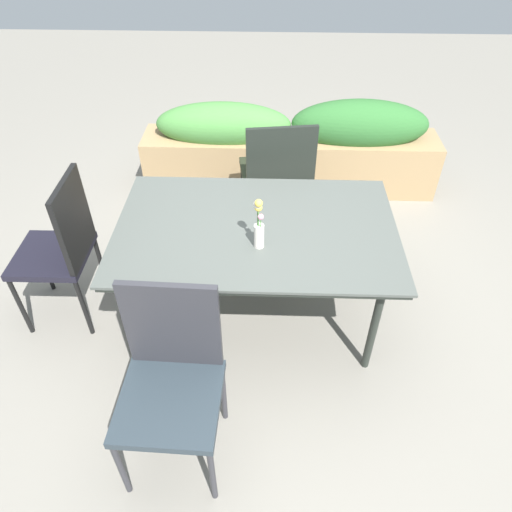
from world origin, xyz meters
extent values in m
plane|color=gray|center=(0.00, 0.00, 0.00)|extent=(12.00, 12.00, 0.00)
cube|color=#4C514C|center=(-0.09, -0.04, 0.70)|extent=(1.54, 0.99, 0.02)
cube|color=#232823|center=(-0.09, -0.04, 0.68)|extent=(1.51, 0.97, 0.02)
cylinder|color=#232823|center=(-0.74, -0.41, 0.35)|extent=(0.04, 0.04, 0.69)
cylinder|color=#232823|center=(0.55, -0.41, 0.35)|extent=(0.04, 0.04, 0.69)
cylinder|color=#232823|center=(-0.74, 0.33, 0.35)|extent=(0.04, 0.04, 0.69)
cylinder|color=#232823|center=(0.55, 0.33, 0.35)|extent=(0.04, 0.04, 0.69)
cube|color=#29343C|center=(-0.44, -0.96, 0.45)|extent=(0.46, 0.46, 0.04)
cube|color=#2D2D33|center=(-0.43, -0.76, 0.71)|extent=(0.42, 0.04, 0.50)
cylinder|color=#2D2D33|center=(-0.24, -1.17, 0.22)|extent=(0.03, 0.03, 0.44)
cylinder|color=#2D2D33|center=(-0.65, -1.16, 0.22)|extent=(0.03, 0.03, 0.44)
cylinder|color=#2D2D33|center=(-0.23, -0.77, 0.22)|extent=(0.03, 0.03, 0.44)
cylinder|color=#2D2D33|center=(-0.63, -0.75, 0.22)|extent=(0.03, 0.03, 0.44)
cube|color=black|center=(0.02, 0.88, 0.48)|extent=(0.55, 0.55, 0.04)
cube|color=black|center=(0.05, 0.66, 0.72)|extent=(0.46, 0.10, 0.47)
cylinder|color=black|center=(-0.23, 1.07, 0.23)|extent=(0.03, 0.03, 0.47)
cylinder|color=black|center=(0.21, 1.14, 0.23)|extent=(0.03, 0.03, 0.47)
cylinder|color=black|center=(-0.17, 0.63, 0.23)|extent=(0.03, 0.03, 0.47)
cylinder|color=black|center=(0.27, 0.70, 0.23)|extent=(0.03, 0.03, 0.47)
cube|color=black|center=(-1.29, -0.04, 0.47)|extent=(0.42, 0.42, 0.04)
cube|color=black|center=(-1.09, -0.04, 0.72)|extent=(0.03, 0.40, 0.49)
cylinder|color=black|center=(-1.47, -0.23, 0.23)|extent=(0.03, 0.03, 0.46)
cylinder|color=black|center=(-1.48, 0.15, 0.23)|extent=(0.03, 0.03, 0.46)
cylinder|color=black|center=(-1.10, -0.23, 0.23)|extent=(0.03, 0.03, 0.46)
cylinder|color=black|center=(-1.10, 0.15, 0.23)|extent=(0.03, 0.03, 0.46)
cylinder|color=silver|center=(-0.07, -0.20, 0.77)|extent=(0.05, 0.05, 0.14)
cylinder|color=#569347|center=(-0.07, -0.21, 0.89)|extent=(0.01, 0.01, 0.18)
sphere|color=#EFCC4C|center=(-0.07, -0.21, 0.98)|extent=(0.04, 0.04, 0.04)
cylinder|color=#569347|center=(-0.06, -0.21, 0.85)|extent=(0.00, 0.01, 0.10)
sphere|color=pink|center=(-0.06, -0.21, 0.90)|extent=(0.03, 0.03, 0.03)
cylinder|color=#569347|center=(-0.08, -0.20, 0.88)|extent=(0.01, 0.01, 0.16)
sphere|color=white|center=(-0.08, -0.20, 0.97)|extent=(0.04, 0.04, 0.04)
cylinder|color=#569347|center=(-0.07, -0.20, 0.88)|extent=(0.01, 0.01, 0.15)
sphere|color=#EFCC4C|center=(-0.07, -0.20, 0.95)|extent=(0.04, 0.04, 0.04)
cube|color=#9E7F56|center=(0.14, 1.49, 0.23)|extent=(2.44, 0.41, 0.47)
ellipsoid|color=#47843D|center=(-0.41, 1.49, 0.57)|extent=(1.10, 0.37, 0.36)
ellipsoid|color=#2D662D|center=(0.69, 1.49, 0.59)|extent=(1.10, 0.37, 0.40)
camera|label=1|loc=(-0.02, -2.09, 2.29)|focal=33.22mm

